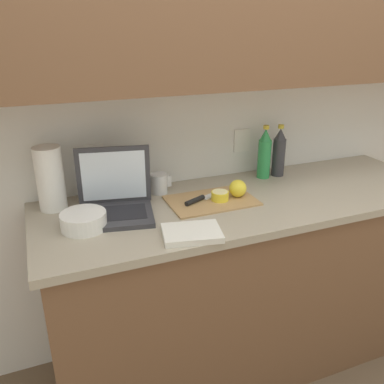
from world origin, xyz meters
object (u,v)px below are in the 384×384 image
bottle_green_soda (279,153)px  measuring_cup (159,183)px  laptop (115,199)px  knife (199,199)px  bowl_white (84,221)px  bottle_oil_tall (264,154)px  lemon_half_cut (220,196)px  lemon_whole_beside (238,188)px  paper_towel_roll (50,179)px  cutting_board (211,201)px

bottle_green_soda → measuring_cup: (-0.66, 0.00, -0.08)m
laptop → knife: laptop is taller
bottle_green_soda → bowl_white: bottle_green_soda is taller
bottle_green_soda → bottle_oil_tall: 0.09m
laptop → knife: size_ratio=1.43×
lemon_half_cut → lemon_whole_beside: bearing=3.5°
lemon_whole_beside → paper_towel_roll: 0.82m
knife → lemon_half_cut: size_ratio=3.11×
laptop → measuring_cup: laptop is taller
bottle_green_soda → knife: bearing=-161.3°
bottle_oil_tall → paper_towel_roll: paper_towel_roll is taller
cutting_board → lemon_half_cut: 0.05m
bowl_white → paper_towel_roll: size_ratio=0.64×
cutting_board → bottle_oil_tall: (0.38, 0.19, 0.12)m
laptop → bowl_white: (-0.15, -0.10, -0.03)m
cutting_board → bowl_white: bowl_white is taller
laptop → lemon_half_cut: bearing=3.8°
laptop → bowl_white: size_ratio=1.97×
lemon_whole_beside → bottle_green_soda: size_ratio=0.30×
measuring_cup → bowl_white: measuring_cup is taller
cutting_board → knife: bearing=169.5°
knife → paper_towel_roll: bearing=139.6°
lemon_half_cut → laptop: bearing=172.6°
lemon_half_cut → bottle_green_soda: (0.43, 0.20, 0.10)m
knife → bottle_green_soda: bearing=-5.5°
bottle_green_soda → paper_towel_roll: size_ratio=0.98×
laptop → measuring_cup: 0.28m
paper_towel_roll → bowl_white: bearing=-68.4°
lemon_half_cut → paper_towel_roll: paper_towel_roll is taller
laptop → paper_towel_roll: (-0.24, 0.14, 0.07)m
lemon_half_cut → lemon_whole_beside: 0.09m
bottle_green_soda → bowl_white: (-1.04, -0.24, -0.09)m
cutting_board → measuring_cup: size_ratio=3.86×
lemon_whole_beside → cutting_board: bearing=175.9°
knife → laptop: bearing=150.4°
knife → lemon_whole_beside: size_ratio=3.06×
cutting_board → lemon_whole_beside: lemon_whole_beside is taller
lemon_half_cut → paper_towel_roll: bearing=163.9°
knife → measuring_cup: 0.22m
knife → bowl_white: (-0.52, -0.06, 0.02)m
bottle_green_soda → bowl_white: 1.07m
laptop → paper_towel_roll: size_ratio=1.27×
bottle_oil_tall → measuring_cup: bearing=179.9°
laptop → lemon_whole_beside: laptop is taller
laptop → lemon_whole_beside: bearing=5.6°
bowl_white → knife: bearing=6.9°
paper_towel_roll → bottle_green_soda: bearing=0.0°
bottle_oil_tall → bowl_white: bottle_oil_tall is taller
lemon_whole_beside → paper_towel_roll: size_ratio=0.29×
paper_towel_roll → laptop: bearing=-30.4°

